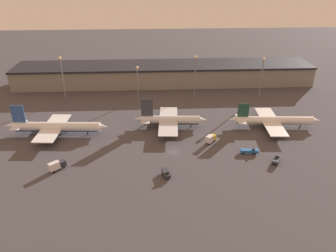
{
  "coord_description": "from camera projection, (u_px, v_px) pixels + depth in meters",
  "views": [
    {
      "loc": [
        -9.19,
        -123.15,
        74.28
      ],
      "look_at": [
        -1.66,
        13.5,
        6.0
      ],
      "focal_mm": 35.0,
      "sensor_mm": 36.0,
      "label": 1
    }
  ],
  "objects": [
    {
      "name": "service_vehicle_0",
      "position": [
        56.0,
        165.0,
        130.22
      ],
      "size": [
        6.58,
        6.26,
        3.81
      ],
      "rotation": [
        0.0,
        0.0,
        0.74
      ],
      "color": "#282D38",
      "rests_on": "ground"
    },
    {
      "name": "airplane_1",
      "position": [
        170.0,
        120.0,
        163.89
      ],
      "size": [
        37.02,
        33.92,
        15.01
      ],
      "rotation": [
        0.0,
        0.0,
        -0.07
      ],
      "color": "silver",
      "rests_on": "ground"
    },
    {
      "name": "lamp_post_0",
      "position": [
        62.0,
        74.0,
        189.53
      ],
      "size": [
        1.8,
        1.8,
        26.83
      ],
      "color": "slate",
      "rests_on": "ground"
    },
    {
      "name": "lamp_post_1",
      "position": [
        138.0,
        78.0,
        193.23
      ],
      "size": [
        1.8,
        1.8,
        20.57
      ],
      "color": "slate",
      "rests_on": "ground"
    },
    {
      "name": "terminal_building",
      "position": [
        164.0,
        74.0,
        222.59
      ],
      "size": [
        197.76,
        28.25,
        13.38
      ],
      "color": "gray",
      "rests_on": "ground"
    },
    {
      "name": "service_vehicle_2",
      "position": [
        276.0,
        160.0,
        135.24
      ],
      "size": [
        4.74,
        5.69,
        2.78
      ],
      "rotation": [
        0.0,
        0.0,
        1.02
      ],
      "color": "#282D38",
      "rests_on": "ground"
    },
    {
      "name": "lamp_post_2",
      "position": [
        195.0,
        72.0,
        193.47
      ],
      "size": [
        1.8,
        1.8,
        26.35
      ],
      "color": "slate",
      "rests_on": "ground"
    },
    {
      "name": "lamp_post_3",
      "position": [
        262.0,
        72.0,
        195.89
      ],
      "size": [
        1.8,
        1.8,
        24.59
      ],
      "color": "slate",
      "rests_on": "ground"
    },
    {
      "name": "ground",
      "position": [
        173.0,
        152.0,
        143.64
      ],
      "size": [
        600.0,
        600.0,
        0.0
      ],
      "primitive_type": "plane",
      "color": "#423F44"
    },
    {
      "name": "airplane_2",
      "position": [
        273.0,
        121.0,
        163.89
      ],
      "size": [
        46.28,
        33.44,
        12.56
      ],
      "rotation": [
        0.0,
        0.0,
        -0.07
      ],
      "color": "white",
      "rests_on": "ground"
    },
    {
      "name": "service_vehicle_4",
      "position": [
        249.0,
        151.0,
        142.06
      ],
      "size": [
        7.8,
        2.96,
        2.57
      ],
      "rotation": [
        0.0,
        0.0,
        -0.09
      ],
      "color": "#195199",
      "rests_on": "ground"
    },
    {
      "name": "service_vehicle_1",
      "position": [
        166.0,
        173.0,
        126.73
      ],
      "size": [
        3.47,
        6.13,
        2.8
      ],
      "rotation": [
        0.0,
        0.0,
        -1.35
      ],
      "color": "#282D38",
      "rests_on": "ground"
    },
    {
      "name": "service_vehicle_3",
      "position": [
        210.0,
        139.0,
        150.21
      ],
      "size": [
        5.52,
        5.96,
        3.78
      ],
      "rotation": [
        0.0,
        0.0,
        0.88
      ],
      "color": "gold",
      "rests_on": "ground"
    },
    {
      "name": "airplane_0",
      "position": [
        56.0,
        127.0,
        156.59
      ],
      "size": [
        50.39,
        30.39,
        14.95
      ],
      "rotation": [
        0.0,
        0.0,
        -0.07
      ],
      "color": "white",
      "rests_on": "ground"
    }
  ]
}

